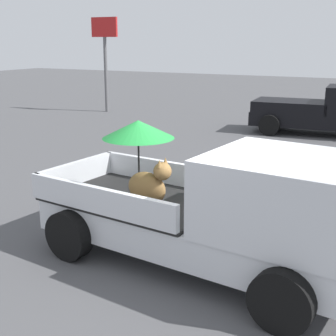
# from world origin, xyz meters

# --- Properties ---
(ground_plane) EXTENTS (80.00, 80.00, 0.00)m
(ground_plane) POSITION_xyz_m (0.00, 0.00, 0.00)
(ground_plane) COLOR #4C4C4F
(pickup_truck_main) EXTENTS (5.22, 2.69, 2.18)m
(pickup_truck_main) POSITION_xyz_m (0.45, -0.06, 0.96)
(pickup_truck_main) COLOR black
(pickup_truck_main) RESTS_ON ground
(pickup_truck_red) EXTENTS (4.93, 2.48, 1.80)m
(pickup_truck_red) POSITION_xyz_m (-0.12, 11.70, 0.87)
(pickup_truck_red) COLOR black
(pickup_truck_red) RESTS_ON ground
(motel_sign) EXTENTS (1.40, 0.16, 4.43)m
(motel_sign) POSITION_xyz_m (-10.57, 12.83, 3.15)
(motel_sign) COLOR #59595B
(motel_sign) RESTS_ON ground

